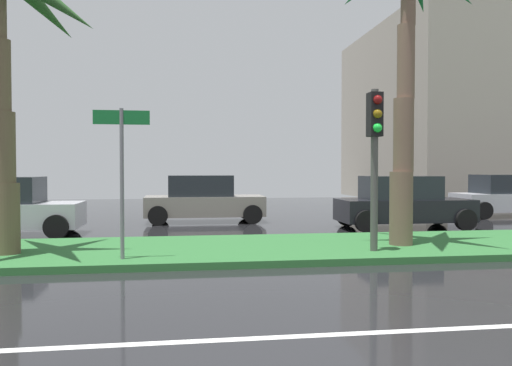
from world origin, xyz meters
The scene contains 10 objects.
ground_plane centered at (0.00, 9.00, -0.05)m, with size 90.00×42.00×0.10m, color black.
near_lane_divider_stripe centered at (0.00, 2.00, 0.00)m, with size 81.00×0.14×0.01m, color white.
median_strip centered at (0.00, 8.00, 0.07)m, with size 85.50×4.00×0.15m, color #2D6B33.
palm_tree_centre_left centered at (4.54, 7.75, 5.92)m, with size 4.07×3.95×7.49m.
traffic_signal_median_right centered at (3.40, 6.87, 2.59)m, with size 0.28×0.43×3.54m.
street_name_sign centered at (-1.95, 6.64, 2.08)m, with size 1.10×0.08×3.00m.
car_in_traffic_leading centered at (-5.94, 11.87, 0.83)m, with size 4.30×2.02×1.72m.
car_in_traffic_second centered at (0.00, 14.90, 0.83)m, with size 4.30×2.02×1.72m.
car_in_traffic_third centered at (6.40, 12.01, 0.83)m, with size 4.30×2.02×1.72m.
car_in_traffic_fourth centered at (12.39, 15.26, 0.83)m, with size 4.30×2.02×1.72m.
Camera 1 is at (-0.76, -3.68, 1.94)m, focal length 35.47 mm.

